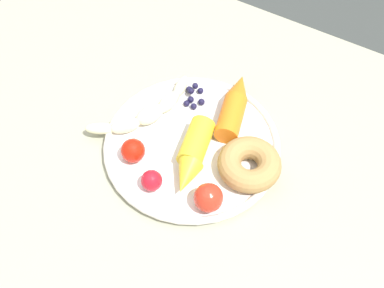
{
  "coord_description": "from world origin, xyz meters",
  "views": [
    {
      "loc": [
        -0.22,
        0.36,
        1.39
      ],
      "look_at": [
        0.01,
        -0.03,
        0.75
      ],
      "focal_mm": 45.31,
      "sensor_mm": 36.0,
      "label": 1
    }
  ],
  "objects_px": {
    "plate": "(192,145)",
    "dining_table": "(188,193)",
    "carrot_yellow": "(194,157)",
    "tomato_mid": "(133,151)",
    "tomato_far": "(208,198)",
    "donut": "(249,164)",
    "blueberry_pile": "(192,95)",
    "tomato_near": "(152,181)",
    "banana": "(147,112)",
    "carrot_orange": "(234,105)"
  },
  "relations": [
    {
      "from": "dining_table",
      "to": "tomato_far",
      "type": "relative_size",
      "value": 25.02
    },
    {
      "from": "carrot_yellow",
      "to": "tomato_mid",
      "type": "relative_size",
      "value": 3.56
    },
    {
      "from": "donut",
      "to": "blueberry_pile",
      "type": "xyz_separation_m",
      "value": [
        0.15,
        -0.08,
        -0.01
      ]
    },
    {
      "from": "tomato_mid",
      "to": "blueberry_pile",
      "type": "bearing_deg",
      "value": -96.48
    },
    {
      "from": "dining_table",
      "to": "tomato_far",
      "type": "distance_m",
      "value": 0.15
    },
    {
      "from": "carrot_yellow",
      "to": "tomato_near",
      "type": "relative_size",
      "value": 4.19
    },
    {
      "from": "dining_table",
      "to": "plate",
      "type": "height_order",
      "value": "plate"
    },
    {
      "from": "plate",
      "to": "carrot_yellow",
      "type": "xyz_separation_m",
      "value": [
        -0.02,
        0.03,
        0.02
      ]
    },
    {
      "from": "dining_table",
      "to": "carrot_orange",
      "type": "xyz_separation_m",
      "value": [
        -0.02,
        -0.12,
        0.13
      ]
    },
    {
      "from": "plate",
      "to": "blueberry_pile",
      "type": "height_order",
      "value": "blueberry_pile"
    },
    {
      "from": "tomato_near",
      "to": "tomato_far",
      "type": "height_order",
      "value": "tomato_far"
    },
    {
      "from": "plate",
      "to": "tomato_far",
      "type": "distance_m",
      "value": 0.12
    },
    {
      "from": "carrot_orange",
      "to": "plate",
      "type": "bearing_deg",
      "value": 73.39
    },
    {
      "from": "blueberry_pile",
      "to": "tomato_near",
      "type": "height_order",
      "value": "tomato_near"
    },
    {
      "from": "dining_table",
      "to": "donut",
      "type": "relative_size",
      "value": 11.06
    },
    {
      "from": "blueberry_pile",
      "to": "tomato_far",
      "type": "xyz_separation_m",
      "value": [
        -0.13,
        0.17,
        0.01
      ]
    },
    {
      "from": "carrot_yellow",
      "to": "blueberry_pile",
      "type": "bearing_deg",
      "value": -58.76
    },
    {
      "from": "dining_table",
      "to": "tomato_mid",
      "type": "bearing_deg",
      "value": 26.12
    },
    {
      "from": "tomato_near",
      "to": "tomato_mid",
      "type": "xyz_separation_m",
      "value": [
        0.05,
        -0.03,
        0.0
      ]
    },
    {
      "from": "carrot_yellow",
      "to": "tomato_far",
      "type": "distance_m",
      "value": 0.08
    },
    {
      "from": "carrot_yellow",
      "to": "tomato_mid",
      "type": "distance_m",
      "value": 0.1
    },
    {
      "from": "carrot_orange",
      "to": "tomato_far",
      "type": "relative_size",
      "value": 3.2
    },
    {
      "from": "banana",
      "to": "tomato_near",
      "type": "xyz_separation_m",
      "value": [
        -0.08,
        0.11,
        0.0
      ]
    },
    {
      "from": "carrot_yellow",
      "to": "tomato_mid",
      "type": "height_order",
      "value": "carrot_yellow"
    },
    {
      "from": "plate",
      "to": "carrot_orange",
      "type": "xyz_separation_m",
      "value": [
        -0.03,
        -0.09,
        0.02
      ]
    },
    {
      "from": "carrot_yellow",
      "to": "donut",
      "type": "relative_size",
      "value": 1.39
    },
    {
      "from": "plate",
      "to": "carrot_yellow",
      "type": "bearing_deg",
      "value": 124.1
    },
    {
      "from": "donut",
      "to": "carrot_yellow",
      "type": "bearing_deg",
      "value": 22.25
    },
    {
      "from": "dining_table",
      "to": "donut",
      "type": "bearing_deg",
      "value": -160.21
    },
    {
      "from": "plate",
      "to": "dining_table",
      "type": "bearing_deg",
      "value": 109.79
    },
    {
      "from": "carrot_yellow",
      "to": "tomato_far",
      "type": "xyz_separation_m",
      "value": [
        -0.06,
        0.05,
        0.0
      ]
    },
    {
      "from": "plate",
      "to": "tomato_near",
      "type": "height_order",
      "value": "tomato_near"
    },
    {
      "from": "tomato_far",
      "to": "blueberry_pile",
      "type": "bearing_deg",
      "value": -53.07
    },
    {
      "from": "carrot_orange",
      "to": "carrot_yellow",
      "type": "relative_size",
      "value": 1.02
    },
    {
      "from": "dining_table",
      "to": "tomato_near",
      "type": "xyz_separation_m",
      "value": [
        0.02,
        0.07,
        0.12
      ]
    },
    {
      "from": "donut",
      "to": "tomato_mid",
      "type": "distance_m",
      "value": 0.18
    },
    {
      "from": "tomato_mid",
      "to": "tomato_far",
      "type": "distance_m",
      "value": 0.14
    },
    {
      "from": "donut",
      "to": "tomato_mid",
      "type": "height_order",
      "value": "tomato_mid"
    },
    {
      "from": "blueberry_pile",
      "to": "tomato_far",
      "type": "distance_m",
      "value": 0.21
    },
    {
      "from": "carrot_orange",
      "to": "carrot_yellow",
      "type": "xyz_separation_m",
      "value": [
        0.01,
        0.12,
        0.0
      ]
    },
    {
      "from": "dining_table",
      "to": "tomato_near",
      "type": "relative_size",
      "value": 33.29
    },
    {
      "from": "plate",
      "to": "blueberry_pile",
      "type": "relative_size",
      "value": 4.99
    },
    {
      "from": "plate",
      "to": "donut",
      "type": "bearing_deg",
      "value": -179.34
    },
    {
      "from": "carrot_yellow",
      "to": "blueberry_pile",
      "type": "relative_size",
      "value": 2.38
    },
    {
      "from": "dining_table",
      "to": "blueberry_pile",
      "type": "height_order",
      "value": "blueberry_pile"
    },
    {
      "from": "blueberry_pile",
      "to": "tomato_near",
      "type": "relative_size",
      "value": 1.76
    },
    {
      "from": "banana",
      "to": "tomato_mid",
      "type": "xyz_separation_m",
      "value": [
        -0.03,
        0.08,
        0.01
      ]
    },
    {
      "from": "donut",
      "to": "tomato_near",
      "type": "distance_m",
      "value": 0.15
    },
    {
      "from": "tomato_far",
      "to": "tomato_near",
      "type": "bearing_deg",
      "value": 9.74
    },
    {
      "from": "banana",
      "to": "donut",
      "type": "relative_size",
      "value": 1.96
    }
  ]
}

